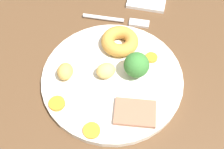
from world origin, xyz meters
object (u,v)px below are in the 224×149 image
at_px(meat_slice_main, 135,113).
at_px(broccoli_floret, 137,65).
at_px(carrot_coin_front, 57,103).
at_px(carrot_coin_side, 151,58).
at_px(carrot_coin_back, 92,130).
at_px(fork, 118,20).
at_px(roast_potato_left, 106,72).
at_px(roast_potato_right, 65,71).
at_px(dinner_plate, 112,79).
at_px(yorkshire_pudding, 120,41).

height_order(meat_slice_main, broccoli_floret, broccoli_floret).
bearing_deg(carrot_coin_front, carrot_coin_side, 127.74).
xyz_separation_m(carrot_coin_back, broccoli_floret, (-0.13, 0.06, 0.03)).
bearing_deg(meat_slice_main, fork, -166.45).
distance_m(meat_slice_main, roast_potato_left, 0.09).
distance_m(roast_potato_right, carrot_coin_front, 0.06).
relative_size(carrot_coin_front, broccoli_floret, 0.55).
relative_size(roast_potato_right, carrot_coin_front, 1.23).
distance_m(broccoli_floret, fork, 0.16).
relative_size(dinner_plate, yorkshire_pudding, 3.55).
xyz_separation_m(roast_potato_right, fork, (-0.17, 0.08, -0.02)).
relative_size(roast_potato_left, carrot_coin_back, 1.27).
bearing_deg(meat_slice_main, roast_potato_left, -139.22).
height_order(dinner_plate, carrot_coin_front, carrot_coin_front).
relative_size(yorkshire_pudding, carrot_coin_back, 2.59).
xyz_separation_m(dinner_plate, carrot_coin_side, (-0.06, 0.07, 0.01)).
xyz_separation_m(meat_slice_main, broccoli_floret, (-0.08, -0.01, 0.02)).
distance_m(dinner_plate, roast_potato_left, 0.02).
relative_size(roast_potato_right, carrot_coin_back, 1.21).
xyz_separation_m(dinner_plate, broccoli_floret, (-0.01, 0.04, 0.04)).
xyz_separation_m(dinner_plate, roast_potato_left, (-0.00, -0.01, 0.02)).
bearing_deg(roast_potato_right, carrot_coin_side, 111.43).
distance_m(dinner_plate, roast_potato_right, 0.09).
xyz_separation_m(dinner_plate, carrot_coin_front, (0.07, -0.09, 0.01)).
xyz_separation_m(meat_slice_main, yorkshire_pudding, (-0.15, -0.04, 0.01)).
bearing_deg(carrot_coin_side, broccoli_floret, -34.44).
height_order(carrot_coin_side, broccoli_floret, broccoli_floret).
bearing_deg(meat_slice_main, broccoli_floret, -176.19).
distance_m(meat_slice_main, carrot_coin_side, 0.13).
height_order(roast_potato_left, carrot_coin_front, roast_potato_left).
bearing_deg(dinner_plate, roast_potato_right, -85.35).
bearing_deg(meat_slice_main, carrot_coin_front, -90.16).
xyz_separation_m(roast_potato_left, carrot_coin_side, (-0.05, 0.08, -0.01)).
height_order(meat_slice_main, fork, meat_slice_main).
height_order(broccoli_floret, fork, broccoli_floret).
bearing_deg(carrot_coin_back, broccoli_floret, 153.04).
bearing_deg(roast_potato_right, carrot_coin_front, -1.99).
bearing_deg(carrot_coin_front, carrot_coin_back, 59.00).
relative_size(yorkshire_pudding, fork, 0.50).
distance_m(dinner_plate, carrot_coin_back, 0.11).
relative_size(yorkshire_pudding, broccoli_floret, 1.44).
bearing_deg(yorkshire_pudding, meat_slice_main, 16.14).
relative_size(dinner_plate, fork, 1.77).
bearing_deg(roast_potato_left, carrot_coin_back, -4.09).
bearing_deg(fork, meat_slice_main, -73.18).
xyz_separation_m(roast_potato_right, carrot_coin_side, (-0.06, 0.16, -0.01)).
bearing_deg(broccoli_floret, carrot_coin_side, 145.56).
distance_m(carrot_coin_front, carrot_coin_back, 0.08).
relative_size(meat_slice_main, carrot_coin_side, 2.94).
height_order(carrot_coin_front, carrot_coin_back, carrot_coin_front).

